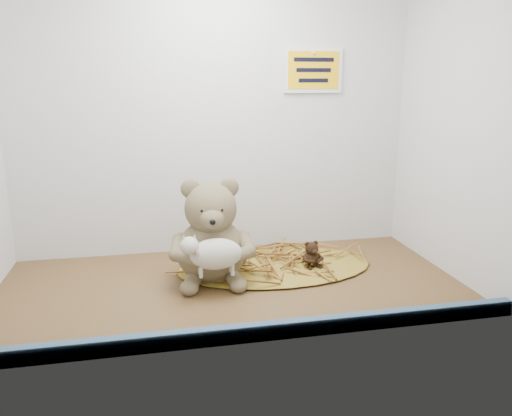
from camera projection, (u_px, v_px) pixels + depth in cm
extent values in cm
cube|color=#482C19|center=(232.00, 285.00, 130.81)|extent=(120.00, 60.00, 0.40)
cube|color=silver|center=(215.00, 105.00, 147.89)|extent=(120.00, 0.40, 90.00)
cube|color=silver|center=(456.00, 108.00, 131.13)|extent=(0.40, 60.00, 90.00)
cube|color=#3D5C74|center=(254.00, 332.00, 103.06)|extent=(119.28, 2.20, 3.60)
ellipsoid|color=olive|center=(275.00, 266.00, 142.92)|extent=(56.07, 32.56, 1.09)
cube|color=#DDA30B|center=(313.00, 70.00, 150.63)|extent=(16.00, 1.20, 11.00)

